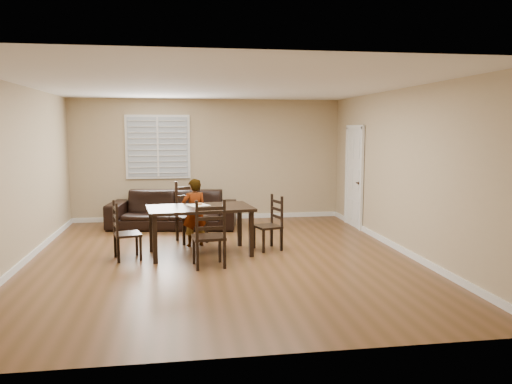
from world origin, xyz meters
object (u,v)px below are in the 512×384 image
dining_table (200,212)px  chair_right (273,225)px  chair_far (210,237)px  chair_left (120,233)px  sofa (173,210)px  donut (199,204)px  chair_near (189,214)px  child (194,212)px

dining_table → chair_right: bearing=0.9°
chair_far → chair_left: bearing=-33.7°
chair_left → sofa: chair_left is taller
donut → sofa: (-0.47, 2.14, -0.43)m
chair_left → chair_right: chair_left is taller
chair_near → chair_right: size_ratio=1.18×
chair_left → chair_right: bearing=-96.2°
chair_near → sofa: (-0.31, 1.27, -0.12)m
dining_table → sofa: (-0.47, 2.33, -0.32)m
chair_near → chair_far: bearing=-99.6°
child → sofa: size_ratio=0.46×
sofa → chair_near: bearing=-66.8°
dining_table → chair_left: size_ratio=1.92×
chair_right → sofa: bearing=-158.5°
chair_right → chair_left: bearing=-99.3°
chair_left → child: (1.18, 0.77, 0.17)m
dining_table → chair_right: chair_right is taller
child → sofa: child is taller
chair_near → sofa: size_ratio=0.42×
chair_right → sofa: size_ratio=0.36×
chair_left → child: child is taller
child → dining_table: bearing=83.2°
chair_left → child: size_ratio=0.78×
chair_far → chair_right: chair_far is taller
chair_left → chair_far: bearing=-131.7°
child → sofa: bearing=-91.1°
child → chair_left: bearing=19.3°
donut → chair_near: bearing=100.0°
sofa → chair_far: bearing=-70.5°
chair_far → sofa: (-0.58, 3.21, -0.09)m
chair_near → donut: chair_near is taller
chair_far → chair_right: 1.56m
chair_near → chair_right: 1.66m
dining_table → donut: (-0.00, 0.19, 0.11)m
chair_far → donut: chair_far is taller
chair_right → child: child is taller
dining_table → child: bearing=90.0°
chair_left → chair_right: size_ratio=1.00×
chair_near → chair_far: chair_near is taller
chair_far → chair_right: bearing=-143.2°
chair_far → child: (-0.18, 1.48, 0.13)m
child → donut: bearing=86.0°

